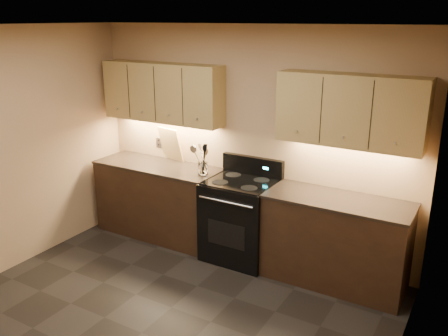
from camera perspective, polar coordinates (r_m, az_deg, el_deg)
The scene contains 17 objects.
floor at distance 4.50m, azimuth -9.87°, elevation -18.95°, with size 4.00×4.00×0.00m, color black.
ceiling at distance 3.62m, azimuth -12.11°, elevation 16.30°, with size 4.00×4.00×0.00m, color silver.
wall_back at distance 5.45m, azimuth 2.98°, elevation 3.19°, with size 4.00×0.04×2.60m, color tan.
wall_right at distance 3.05m, azimuth 19.39°, elevation -10.01°, with size 0.04×4.00×2.60m, color tan.
counter_left at distance 6.04m, azimuth -7.79°, elevation -3.80°, with size 1.62×0.62×0.93m.
counter_right at distance 5.07m, azimuth 13.26°, elevation -8.54°, with size 1.46×0.62×0.93m.
stove at distance 5.42m, azimuth 2.03°, elevation -6.09°, with size 0.76×0.68×1.14m.
upper_cab_left at distance 5.81m, azimuth -7.42°, elevation 9.00°, with size 1.60×0.30×0.70m, color #A38A51.
upper_cab_right at distance 4.79m, azimuth 14.93°, elevation 6.70°, with size 1.44×0.30×0.70m, color #A38A51.
outlet_plate at distance 6.18m, azimuth -7.84°, elevation 3.06°, with size 0.09×0.01×0.12m, color #B2B5BA.
utensil_crock at distance 5.47m, azimuth -2.56°, elevation -0.09°, with size 0.12×0.12×0.14m.
cutting_board at distance 6.00m, azimuth -6.44°, elevation 2.87°, with size 0.34×0.02×0.44m, color tan.
wooden_spoon at distance 5.45m, azimuth -2.78°, elevation 0.88°, with size 0.06×0.06×0.29m, color tan, non-canonical shape.
black_spoon at distance 5.45m, azimuth -2.57°, elevation 1.20°, with size 0.06×0.06×0.35m, color black, non-canonical shape.
black_turner at distance 5.40m, azimuth -2.62°, elevation 1.10°, with size 0.08×0.08×0.35m, color black, non-canonical shape.
steel_spatula at distance 5.43m, azimuth -2.20°, elevation 1.19°, with size 0.08×0.08×0.36m, color silver, non-canonical shape.
steel_skimmer at distance 5.40m, azimuth -2.32°, elevation 1.01°, with size 0.09×0.09×0.33m, color silver, non-canonical shape.
Camera 1 is at (2.42, -2.69, 2.67)m, focal length 38.00 mm.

